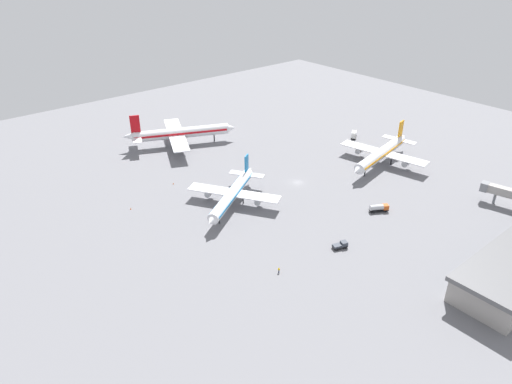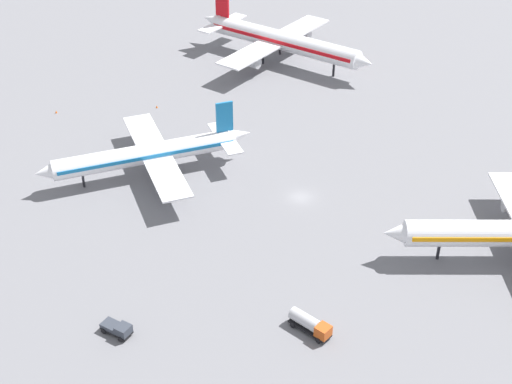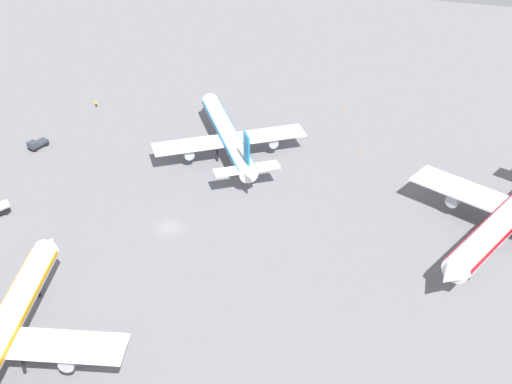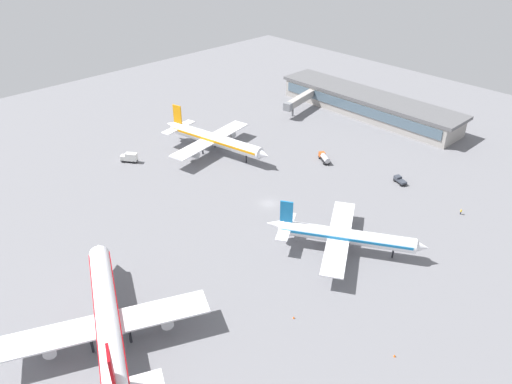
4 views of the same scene
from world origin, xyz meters
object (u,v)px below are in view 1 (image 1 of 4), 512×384
ground_crew_worker (279,270)px  safety_cone_near_gate (173,183)px  airplane_at_gate (232,194)px  fuel_truck (379,208)px  safety_cone_mid_apron (131,209)px  pushback_tractor (341,245)px  catering_truck (354,134)px  airplane_taxiing (382,153)px  airplane_distant (180,133)px

ground_crew_worker → safety_cone_near_gate: ground_crew_worker is taller
airplane_at_gate → fuel_truck: (34.56, -34.68, -3.07)m
fuel_truck → safety_cone_mid_apron: 82.93m
fuel_truck → pushback_tractor: bearing=-137.5°
airplane_at_gate → catering_truck: 80.72m
fuel_truck → ground_crew_worker: size_ratio=3.83×
fuel_truck → safety_cone_near_gate: (-41.98, 61.12, -1.09)m
airplane_at_gate → catering_truck: airplane_at_gate is taller
fuel_truck → pushback_tractor: 26.29m
safety_cone_mid_apron → safety_cone_near_gate: bearing=17.9°
ground_crew_worker → catering_truck: bearing=12.8°
catering_truck → safety_cone_mid_apron: (-107.59, 6.80, -1.40)m
catering_truck → pushback_tractor: 88.58m
fuel_truck → safety_cone_mid_apron: size_ratio=10.67×
safety_cone_near_gate → safety_cone_mid_apron: same height
airplane_taxiing → safety_cone_mid_apron: size_ratio=74.69×
catering_truck → safety_cone_mid_apron: 107.81m
airplane_taxiing → safety_cone_mid_apron: airplane_taxiing is taller
airplane_distant → safety_cone_mid_apron: airplane_distant is taller
airplane_at_gate → airplane_distant: airplane_distant is taller
airplane_distant → fuel_truck: airplane_distant is taller
airplane_taxiing → safety_cone_mid_apron: bearing=-30.2°
fuel_truck → safety_cone_near_gate: fuel_truck is taller
airplane_at_gate → safety_cone_mid_apron: (-27.97, 19.78, -4.16)m
catering_truck → pushback_tractor: catering_truck is taller
catering_truck → pushback_tractor: bearing=-178.6°
safety_cone_near_gate → pushback_tractor: bearing=-76.3°
airplane_distant → safety_cone_mid_apron: size_ratio=78.14×
catering_truck → safety_cone_near_gate: catering_truck is taller
airplane_at_gate → safety_cone_near_gate: (-7.42, 26.44, -4.16)m
safety_cone_mid_apron → airplane_taxiing: bearing=-19.0°
airplane_at_gate → airplane_distant: size_ratio=0.76×
pushback_tractor → safety_cone_mid_apron: (-36.86, 60.12, -0.67)m
airplane_taxiing → catering_truck: bearing=-130.3°
airplane_distant → pushback_tractor: bearing=-68.9°
airplane_taxiing → airplane_distant: (-50.63, 69.42, 0.53)m
pushback_tractor → ground_crew_worker: bearing=-168.1°
airplane_taxiing → catering_truck: airplane_taxiing is taller
safety_cone_near_gate → catering_truck: bearing=-8.8°
catering_truck → fuel_truck: catering_truck is taller
pushback_tractor → safety_cone_near_gate: bearing=123.8°
catering_truck → airplane_taxiing: bearing=-154.7°
catering_truck → fuel_truck: bearing=-169.0°
airplane_distant → catering_truck: size_ratio=8.28×
airplane_at_gate → safety_cone_near_gate: airplane_at_gate is taller
fuel_truck → safety_cone_mid_apron: fuel_truck is taller
pushback_tractor → safety_cone_near_gate: pushback_tractor is taller
airplane_distant → safety_cone_mid_apron: (-42.87, -37.30, -5.22)m
catering_truck → fuel_truck: size_ratio=0.88×
airplane_taxiing → pushback_tractor: bearing=15.1°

